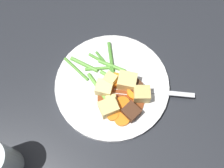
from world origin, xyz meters
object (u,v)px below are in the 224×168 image
meat_chunk_0 (131,112)px  potato_chunk_1 (127,81)px  carrot_slice_1 (117,81)px  potato_chunk_3 (112,101)px  dinner_plate (112,85)px  carrot_slice_3 (112,115)px  carrot_slice_2 (122,105)px  potato_chunk_5 (110,80)px  fork (152,91)px  meat_chunk_1 (135,86)px  carrot_slice_0 (122,118)px  potato_chunk_0 (105,89)px  potato_chunk_2 (142,94)px  carrot_slice_4 (135,93)px  potato_chunk_4 (109,108)px

meat_chunk_0 → potato_chunk_1: bearing=144.7°
carrot_slice_1 → potato_chunk_3: (0.03, -0.04, 0.00)m
dinner_plate → potato_chunk_3: bearing=-42.2°
potato_chunk_3 → carrot_slice_3: bearing=-38.3°
carrot_slice_1 → potato_chunk_3: bearing=-55.5°
carrot_slice_2 → potato_chunk_3: 0.02m
dinner_plate → carrot_slice_3: 0.07m
potato_chunk_5 → fork: 0.09m
potato_chunk_3 → meat_chunk_1: size_ratio=0.81×
dinner_plate → carrot_slice_1: 0.02m
carrot_slice_0 → carrot_slice_2: 0.03m
potato_chunk_1 → potato_chunk_0: bearing=-111.2°
carrot_slice_2 → potato_chunk_2: bearing=74.8°
carrot_slice_0 → potato_chunk_0: bearing=168.5°
carrot_slice_4 → meat_chunk_0: meat_chunk_0 is taller
potato_chunk_5 → meat_chunk_0: potato_chunk_5 is taller
carrot_slice_2 → potato_chunk_0: bearing=-172.9°
potato_chunk_1 → potato_chunk_4: potato_chunk_1 is taller
carrot_slice_2 → fork: (0.02, 0.07, -0.00)m
potato_chunk_3 → meat_chunk_1: same height
carrot_slice_4 → potato_chunk_3: potato_chunk_3 is taller
dinner_plate → fork: fork is taller
carrot_slice_1 → potato_chunk_2: size_ratio=0.90×
potato_chunk_1 → carrot_slice_2: bearing=-53.4°
carrot_slice_4 → carrot_slice_0: bearing=-68.0°
carrot_slice_0 → meat_chunk_1: size_ratio=1.13×
carrot_slice_4 → potato_chunk_3: (-0.02, -0.05, 0.00)m
carrot_slice_0 → meat_chunk_1: bearing=116.8°
carrot_slice_0 → potato_chunk_5: size_ratio=1.23×
potato_chunk_3 → meat_chunk_0: (0.04, 0.01, 0.00)m
dinner_plate → potato_chunk_2: 0.07m
carrot_slice_1 → potato_chunk_3: 0.05m
potato_chunk_0 → potato_chunk_3: (0.03, -0.01, -0.00)m
dinner_plate → potato_chunk_4: (0.04, -0.04, 0.02)m
carrot_slice_4 → potato_chunk_2: bearing=19.9°
potato_chunk_1 → potato_chunk_5: potato_chunk_1 is taller
potato_chunk_2 → meat_chunk_0: bearing=-73.1°
fork → potato_chunk_5: bearing=-145.8°
potato_chunk_1 → potato_chunk_2: 0.04m
carrot_slice_1 → potato_chunk_5: size_ratio=1.14×
fork → meat_chunk_1: bearing=-146.3°
meat_chunk_0 → carrot_slice_2: bearing=-175.6°
potato_chunk_1 → potato_chunk_3: (0.01, -0.05, -0.01)m
carrot_slice_1 → meat_chunk_0: meat_chunk_0 is taller
dinner_plate → potato_chunk_3: potato_chunk_3 is taller
carrot_slice_3 → meat_chunk_0: meat_chunk_0 is taller
meat_chunk_0 → fork: (-0.01, 0.07, -0.01)m
carrot_slice_3 → potato_chunk_1: 0.08m
potato_chunk_5 → meat_chunk_0: (0.08, -0.02, -0.00)m
carrot_slice_4 → meat_chunk_0: size_ratio=1.05×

